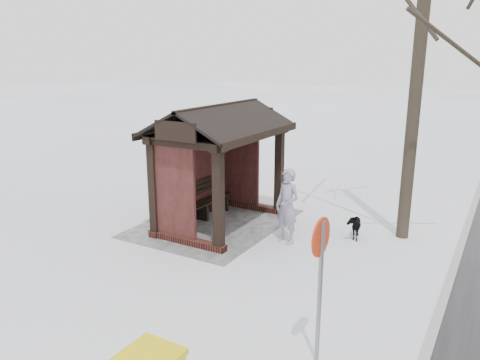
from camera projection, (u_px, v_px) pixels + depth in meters
name	position (u px, v px, depth m)	size (l,w,h in m)	color
ground	(221.00, 225.00, 12.05)	(120.00, 120.00, 0.00)	white
kerb	(453.00, 272.00, 9.36)	(120.00, 0.15, 0.06)	gray
trampled_patch	(215.00, 223.00, 12.14)	(4.20, 3.20, 0.02)	#9A9A9F
bus_shelter	(215.00, 141.00, 11.57)	(3.60, 2.40, 3.09)	#371614
pedestrian	(287.00, 206.00, 10.70)	(0.64, 0.42, 1.75)	#918AA2
dog	(353.00, 225.00, 11.11)	(0.34, 0.74, 0.62)	black
road_sign	(320.00, 259.00, 6.27)	(0.55, 0.10, 2.15)	slate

